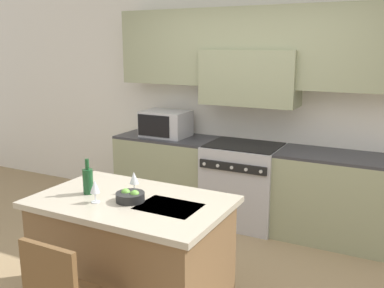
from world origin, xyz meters
TOP-DOWN VIEW (x-y plane):
  - back_cabinetry at (0.00, 1.87)m, footprint 10.00×0.46m
  - back_counter at (0.00, 1.62)m, footprint 3.21×0.62m
  - range_stove at (0.00, 1.60)m, footprint 0.82×0.70m
  - microwave at (-1.02, 1.61)m, footprint 0.55×0.41m
  - kitchen_island at (-0.14, -0.37)m, footprint 1.42×0.89m
  - wine_bottle at (-0.50, -0.41)m, footprint 0.08×0.08m
  - wine_glass_near at (-0.33, -0.54)m, footprint 0.07×0.07m
  - wine_glass_far at (-0.20, -0.24)m, footprint 0.07×0.07m
  - fruit_bowl at (-0.12, -0.40)m, footprint 0.21×0.21m

SIDE VIEW (x-z plane):
  - kitchen_island at x=-0.14m, z-range 0.00..0.90m
  - back_counter at x=0.00m, z-range 0.00..0.92m
  - range_stove at x=0.00m, z-range 0.00..0.92m
  - fruit_bowl at x=-0.12m, z-range 0.89..0.98m
  - wine_bottle at x=-0.50m, z-range 0.87..1.14m
  - wine_glass_near at x=-0.33m, z-range 0.93..1.10m
  - wine_glass_far at x=-0.20m, z-range 0.93..1.10m
  - microwave at x=-1.02m, z-range 0.92..1.23m
  - back_cabinetry at x=0.00m, z-range 0.23..2.93m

